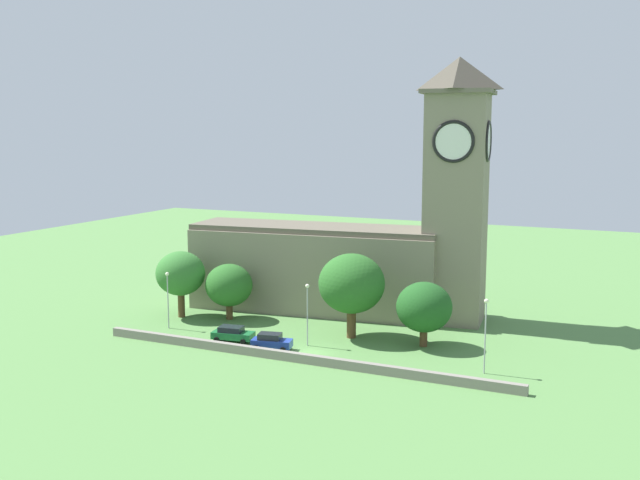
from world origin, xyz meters
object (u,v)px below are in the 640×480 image
at_px(car_blue, 271,342).
at_px(streetlamp_central, 486,324).
at_px(car_green, 233,334).
at_px(tree_riverside_west, 352,284).
at_px(streetlamp_west_mid, 307,305).
at_px(tree_churchyard, 229,285).
at_px(streetlamp_west_end, 168,291).
at_px(tree_by_tower, 181,274).
at_px(tree_riverside_east, 424,307).
at_px(church, 360,243).

relative_size(car_blue, streetlamp_central, 0.62).
distance_m(car_green, tree_riverside_west, 14.55).
distance_m(streetlamp_west_mid, tree_churchyard, 15.21).
distance_m(streetlamp_west_end, tree_by_tower, 5.53).
bearing_deg(streetlamp_west_mid, streetlamp_west_end, -178.40).
height_order(streetlamp_west_mid, tree_by_tower, tree_by_tower).
distance_m(tree_riverside_west, tree_riverside_east, 8.71).
xyz_separation_m(car_blue, streetlamp_central, (22.61, 1.87, 4.02)).
bearing_deg(streetlamp_central, tree_churchyard, 167.56).
bearing_deg(car_green, car_blue, -11.30).
relative_size(car_green, streetlamp_central, 0.66).
height_order(car_blue, streetlamp_central, streetlamp_central).
bearing_deg(tree_by_tower, church, 29.86).
bearing_deg(tree_churchyard, streetlamp_west_mid, -24.16).
bearing_deg(streetlamp_central, tree_by_tower, 171.66).
bearing_deg(tree_churchyard, car_green, -56.28).
height_order(car_blue, tree_riverside_west, tree_riverside_west).
xyz_separation_m(tree_churchyard, tree_riverside_east, (25.54, -1.07, 0.05)).
distance_m(tree_churchyard, tree_riverside_east, 25.57).
bearing_deg(church, tree_by_tower, -150.14).
relative_size(streetlamp_west_mid, tree_riverside_east, 0.97).
relative_size(streetlamp_west_end, tree_riverside_east, 0.95).
relative_size(church, streetlamp_west_mid, 5.65).
bearing_deg(streetlamp_west_end, streetlamp_west_mid, 1.60).
relative_size(streetlamp_central, tree_by_tower, 0.89).
height_order(car_blue, streetlamp_west_mid, streetlamp_west_mid).
height_order(streetlamp_west_end, tree_churchyard, tree_churchyard).
bearing_deg(streetlamp_central, tree_riverside_east, 141.84).
xyz_separation_m(streetlamp_west_mid, streetlamp_central, (19.75, -1.19, 0.31)).
bearing_deg(car_green, streetlamp_west_end, 171.62).
height_order(streetlamp_west_end, tree_by_tower, tree_by_tower).
bearing_deg(streetlamp_west_end, tree_by_tower, 109.04).
bearing_deg(tree_riverside_west, tree_churchyard, 175.84).
xyz_separation_m(tree_by_tower, tree_riverside_west, (23.17, 0.35, 0.69)).
bearing_deg(streetlamp_west_mid, tree_riverside_west, 57.51).
height_order(streetlamp_west_mid, tree_riverside_west, tree_riverside_west).
relative_size(car_green, streetlamp_west_end, 0.72).
height_order(streetlamp_west_end, streetlamp_central, streetlamp_central).
xyz_separation_m(car_blue, tree_by_tower, (-17.14, 7.70, 4.67)).
bearing_deg(tree_riverside_east, church, 137.48).
bearing_deg(tree_churchyard, church, 35.54).
xyz_separation_m(car_blue, streetlamp_west_mid, (2.86, 3.07, 3.72)).
bearing_deg(tree_churchyard, car_blue, -40.13).
distance_m(streetlamp_west_mid, tree_by_tower, 20.55).
bearing_deg(tree_by_tower, tree_riverside_east, 0.95).
bearing_deg(car_blue, streetlamp_west_end, 170.56).
relative_size(tree_churchyard, tree_by_tower, 0.83).
xyz_separation_m(tree_by_tower, tree_riverside_east, (31.67, 0.52, -1.20)).
relative_size(car_green, tree_riverside_west, 0.51).
bearing_deg(tree_riverside_west, streetlamp_west_mid, -122.49).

